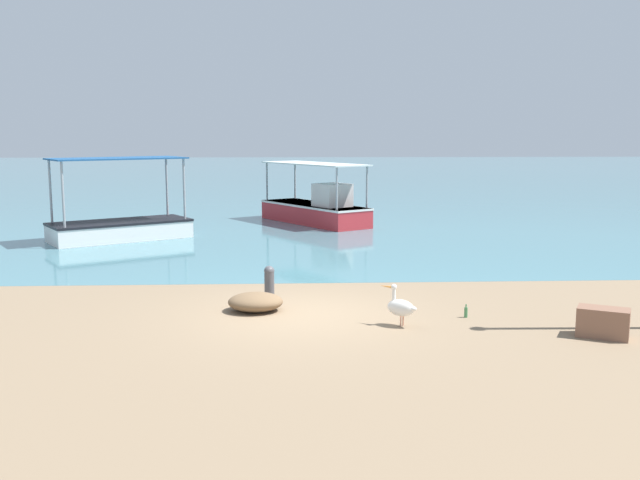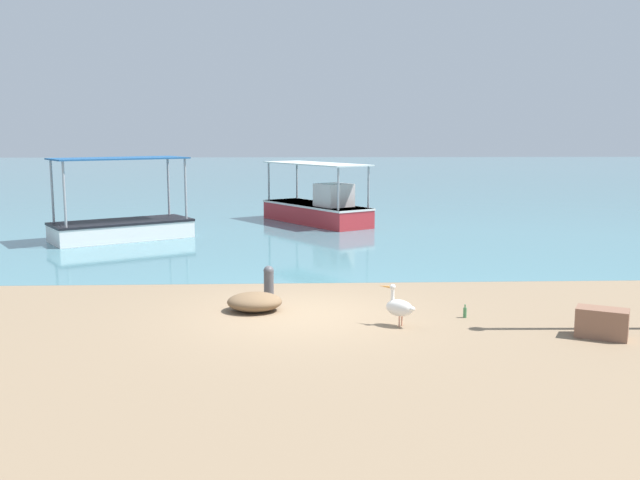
# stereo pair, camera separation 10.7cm
# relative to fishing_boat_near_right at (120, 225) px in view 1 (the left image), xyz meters

# --- Properties ---
(ground) EXTENTS (120.00, 120.00, 0.00)m
(ground) POSITION_rel_fishing_boat_near_right_xyz_m (6.04, -10.47, -0.53)
(ground) COLOR #876F54
(harbor_water) EXTENTS (110.00, 90.00, 0.00)m
(harbor_water) POSITION_rel_fishing_boat_near_right_xyz_m (6.04, 37.53, -0.53)
(harbor_water) COLOR teal
(harbor_water) RESTS_ON ground
(fishing_boat_near_right) EXTENTS (4.94, 4.01, 2.81)m
(fishing_boat_near_right) POSITION_rel_fishing_boat_near_right_xyz_m (0.00, 0.00, 0.00)
(fishing_boat_near_right) COLOR white
(fishing_boat_near_right) RESTS_ON harbor_water
(fishing_boat_near_left) EXTENTS (4.45, 5.56, 2.44)m
(fishing_boat_near_left) POSITION_rel_fishing_boat_near_right_xyz_m (6.94, 4.14, 0.10)
(fishing_boat_near_left) COLOR red
(fishing_boat_near_left) RESTS_ON harbor_water
(pelican) EXTENTS (0.69, 0.59, 0.80)m
(pelican) POSITION_rel_fishing_boat_near_right_xyz_m (7.89, -11.44, -0.15)
(pelican) COLOR #E0997A
(pelican) RESTS_ON ground
(mooring_bollard) EXTENTS (0.23, 0.23, 0.74)m
(mooring_bollard) POSITION_rel_fishing_boat_near_right_xyz_m (5.34, -9.03, -0.13)
(mooring_bollard) COLOR #47474C
(mooring_bollard) RESTS_ON ground
(net_pile) EXTENTS (1.14, 0.97, 0.38)m
(net_pile) POSITION_rel_fishing_boat_near_right_xyz_m (5.08, -10.15, -0.34)
(net_pile) COLOR brown
(net_pile) RESTS_ON ground
(cargo_crate) EXTENTS (1.01, 0.84, 0.54)m
(cargo_crate) POSITION_rel_fishing_boat_near_right_xyz_m (11.43, -12.36, -0.26)
(cargo_crate) COLOR brown
(cargo_crate) RESTS_ON ground
(glass_bottle) EXTENTS (0.07, 0.07, 0.27)m
(glass_bottle) POSITION_rel_fishing_boat_near_right_xyz_m (9.30, -10.87, -0.42)
(glass_bottle) COLOR #3F7F4C
(glass_bottle) RESTS_ON ground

